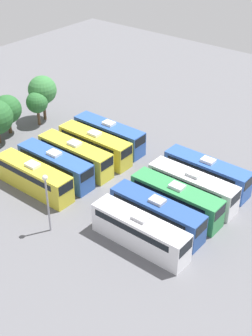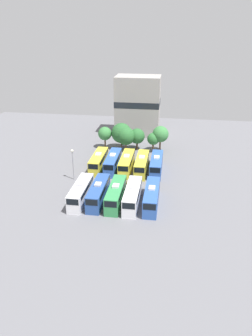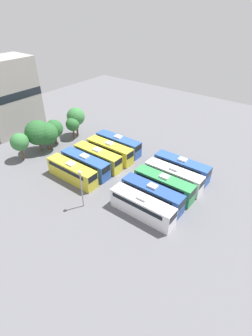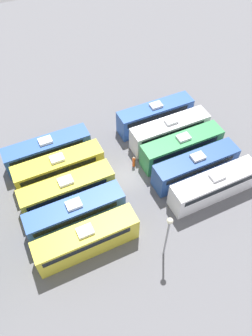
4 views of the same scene
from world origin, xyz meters
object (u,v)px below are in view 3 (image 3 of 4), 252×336
(tree_3, at_px, (54,129))
(tree_5, at_px, (76,117))
(bus_2, at_px, (164,185))
(bus_8, at_px, (110,150))
(light_pole, at_px, (81,182))
(bus_4, at_px, (181,167))
(bus_6, at_px, (85,164))
(bus_3, at_px, (173,176))
(bus_9, at_px, (118,144))
(depot_building, at_px, (8,96))
(bus_7, at_px, (98,157))
(tree_0, at_px, (20,142))
(bus_1, at_px, (152,194))
(bus_0, at_px, (142,206))
(tree_4, at_px, (73,124))
(tree_2, at_px, (47,134))
(tree_1, at_px, (38,133))
(worker_person, at_px, (138,174))
(bus_5, at_px, (72,171))

(tree_3, height_order, tree_5, tree_5)
(bus_2, distance_m, bus_8, 15.54)
(light_pole, bearing_deg, bus_4, -25.64)
(bus_6, distance_m, light_pole, 10.59)
(bus_3, distance_m, tree_5, 29.26)
(bus_9, xyz_separation_m, depot_building, (-7.59, 27.98, 6.99))
(bus_7, relative_size, tree_0, 1.83)
(bus_1, distance_m, tree_0, 29.71)
(bus_1, xyz_separation_m, light_pole, (-7.48, 8.48, 2.98))
(bus_0, bearing_deg, tree_5, 64.60)
(bus_2, height_order, bus_4, same)
(bus_2, xyz_separation_m, bus_7, (-0.16, 15.33, 0.00))
(bus_8, distance_m, tree_4, 13.16)
(bus_1, bearing_deg, bus_8, 65.50)
(bus_3, relative_size, tree_3, 1.86)
(tree_0, bearing_deg, bus_1, -80.80)
(bus_0, xyz_separation_m, tree_5, (13.74, 28.95, 2.95))
(tree_2, xyz_separation_m, tree_4, (7.36, -0.18, -0.36))
(bus_6, xyz_separation_m, tree_3, (4.11, 13.89, 1.89))
(depot_building, bearing_deg, tree_3, -84.02)
(tree_5, bearing_deg, bus_0, -115.40)
(bus_2, height_order, bus_7, same)
(bus_1, distance_m, tree_1, 29.41)
(bus_7, relative_size, tree_3, 1.86)
(bus_4, bearing_deg, tree_3, 101.85)
(tree_1, bearing_deg, bus_3, -77.02)
(bus_0, distance_m, depot_building, 44.70)
(bus_8, height_order, tree_3, tree_3)
(bus_8, xyz_separation_m, light_pole, (-14.32, -6.53, 2.98))
(bus_2, bearing_deg, tree_0, 105.55)
(tree_4, bearing_deg, tree_0, 174.39)
(worker_person, bearing_deg, bus_5, 130.59)
(tree_0, bearing_deg, light_pole, -97.53)
(worker_person, xyz_separation_m, tree_5, (5.75, 22.59, 4.02))
(tree_1, bearing_deg, bus_2, -83.00)
(bus_3, height_order, bus_6, same)
(bus_6, bearing_deg, bus_1, -89.95)
(bus_4, height_order, tree_5, tree_5)
(bus_6, bearing_deg, tree_4, 55.69)
(bus_8, height_order, tree_0, tree_0)
(bus_7, height_order, tree_1, tree_1)
(bus_6, height_order, bus_9, same)
(bus_3, height_order, bus_4, same)
(bus_1, distance_m, tree_4, 29.27)
(bus_8, relative_size, depot_building, 0.62)
(tree_4, bearing_deg, bus_5, -133.79)
(bus_8, relative_size, bus_9, 1.00)
(bus_5, relative_size, tree_4, 2.05)
(light_pole, distance_m, tree_1, 22.07)
(tree_0, distance_m, tree_1, 4.58)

